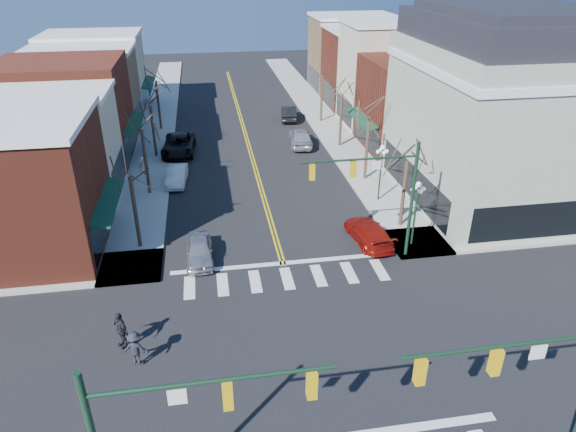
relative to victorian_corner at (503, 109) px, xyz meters
name	(u,v)px	position (x,y,z in m)	size (l,w,h in m)	color
ground	(309,355)	(-16.50, -14.50, -6.66)	(160.00, 160.00, 0.00)	black
sidewalk_left	(146,188)	(-25.25, 5.50, -6.58)	(3.50, 70.00, 0.15)	#9E9B93
sidewalk_right	(365,174)	(-7.75, 5.50, -6.58)	(3.50, 70.00, 0.15)	#9E9B93
bldg_left_brick_a	(6,192)	(-32.00, -2.75, -2.66)	(10.00, 8.50, 8.00)	maroon
bldg_left_stucco_a	(42,150)	(-32.00, 5.00, -2.91)	(10.00, 7.00, 7.50)	beige
bldg_left_brick_b	(65,112)	(-32.00, 13.00, -2.41)	(10.00, 9.00, 8.50)	maroon
bldg_left_tan	(84,93)	(-32.00, 21.25, -2.76)	(10.00, 7.50, 7.80)	#927650
bldg_left_stucco_b	(96,74)	(-32.00, 29.00, -2.56)	(10.00, 8.00, 8.20)	beige
bldg_right_brick_a	(421,105)	(-1.00, 11.25, -2.66)	(10.00, 8.50, 8.00)	maroon
bldg_right_stucco	(393,75)	(-1.00, 19.00, -1.66)	(10.00, 7.00, 10.00)	beige
bldg_right_brick_b	(370,68)	(-1.00, 26.50, -2.41)	(10.00, 8.00, 8.50)	maroon
bldg_right_tan	(352,54)	(-1.00, 34.50, -2.16)	(10.00, 8.00, 9.00)	#927650
victorian_corner	(503,109)	(0.00, 0.00, 0.00)	(12.25, 14.25, 13.30)	#A2AC95
traffic_mast_near_right	(541,384)	(-10.95, -21.90, -1.95)	(6.60, 0.28, 7.20)	#14331E
traffic_mast_far_right	(382,186)	(-10.95, -7.10, -1.95)	(6.60, 0.28, 7.20)	#14331E
lamppost_corner	(416,203)	(-8.30, -6.00, -3.70)	(0.36, 0.36, 4.33)	#14331E
lamppost_midblock	(381,163)	(-8.30, 0.50, -3.70)	(0.36, 0.36, 4.33)	#14331E
tree_left_a	(136,213)	(-24.90, -3.50, -4.28)	(0.24, 0.24, 4.76)	#382B21
tree_left_b	(146,163)	(-24.90, 4.50, -4.14)	(0.24, 0.24, 5.04)	#382B21
tree_left_c	(154,132)	(-24.90, 12.50, -4.38)	(0.24, 0.24, 4.55)	#382B21
tree_left_d	(159,106)	(-24.90, 20.50, -4.21)	(0.24, 0.24, 4.90)	#382B21
tree_right_a	(403,195)	(-8.10, -3.50, -4.35)	(0.24, 0.24, 4.62)	#382B21
tree_right_b	(367,149)	(-8.10, 4.50, -4.07)	(0.24, 0.24, 5.18)	#382B21
tree_right_c	(341,122)	(-8.10, 12.50, -4.24)	(0.24, 0.24, 4.83)	#382B21
tree_right_d	(321,99)	(-8.10, 20.50, -4.17)	(0.24, 0.24, 4.97)	#382B21
car_left_near	(199,250)	(-21.30, -5.56, -5.99)	(1.58, 3.93, 1.34)	#A9A8AD
car_left_mid	(177,176)	(-22.90, 6.22, -5.99)	(1.40, 4.03, 1.33)	silver
car_left_far	(179,145)	(-22.90, 13.08, -5.84)	(2.71, 5.87, 1.63)	black
car_right_near	(369,232)	(-10.79, -5.07, -5.98)	(1.90, 4.67, 1.36)	maroon
car_right_mid	(300,137)	(-11.70, 13.40, -5.81)	(1.99, 4.95, 1.69)	silver
car_right_far	(289,113)	(-11.39, 21.82, -5.91)	(1.57, 4.51, 1.49)	black
pedestrian_dark_a	(121,330)	(-24.86, -12.68, -5.57)	(1.09, 0.46, 1.87)	black
pedestrian_dark_b	(136,348)	(-24.10, -13.90, -5.68)	(1.07, 0.61, 1.65)	black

